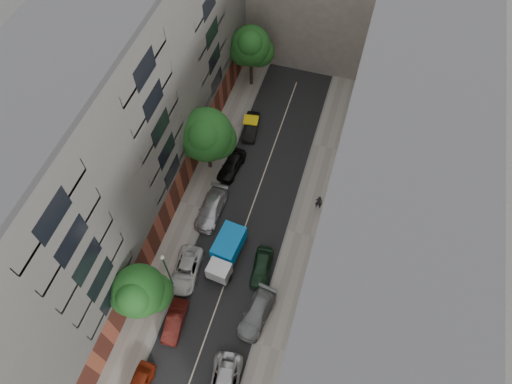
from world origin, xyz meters
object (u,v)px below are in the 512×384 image
at_px(car_left_4, 232,165).
at_px(car_right_1, 257,314).
at_px(car_right_2, 262,267).
at_px(tree_far, 251,48).
at_px(car_left_1, 175,321).
at_px(pedestrian, 319,202).
at_px(tarp_truck, 226,252).
at_px(lamp_post, 167,269).
at_px(car_left_3, 211,209).
at_px(car_left_2, 186,270).
at_px(car_left_5, 251,127).
at_px(tree_near, 140,293).
at_px(tree_mid, 207,137).

xyz_separation_m(car_left_4, car_right_1, (6.99, -14.20, -0.02)).
height_order(car_right_2, tree_far, tree_far).
height_order(car_left_1, pedestrian, pedestrian).
relative_size(tarp_truck, tree_far, 0.68).
height_order(car_right_2, lamp_post, lamp_post).
bearing_deg(car_left_3, car_left_1, -85.08).
xyz_separation_m(car_left_1, car_right_1, (6.40, 2.60, 0.06)).
height_order(tarp_truck, lamp_post, lamp_post).
distance_m(car_left_2, pedestrian, 14.15).
relative_size(tarp_truck, car_left_4, 1.26).
bearing_deg(tree_far, tarp_truck, -78.71).
relative_size(car_left_4, tree_far, 0.54).
xyz_separation_m(car_left_3, tree_far, (-1.43, 17.98, 4.78)).
xyz_separation_m(tree_far, pedestrian, (11.25, -14.42, -4.46)).
distance_m(car_left_5, tree_near, 22.58).
bearing_deg(car_left_4, car_right_1, -56.50).
distance_m(tree_near, pedestrian, 18.81).
relative_size(car_left_5, tree_near, 0.59).
distance_m(car_left_2, car_left_3, 6.62).
bearing_deg(car_left_5, tree_far, 98.70).
relative_size(car_left_2, tree_mid, 0.62).
bearing_deg(lamp_post, tree_mid, 95.73).
bearing_deg(tree_mid, car_left_2, -80.62).
height_order(car_left_3, lamp_post, lamp_post).
height_order(car_left_3, tree_far, tree_far).
bearing_deg(car_left_5, pedestrian, -47.46).
bearing_deg(car_right_1, car_left_4, 124.23).
relative_size(car_left_2, tree_near, 0.69).
bearing_deg(tree_near, car_right_1, 14.66).
xyz_separation_m(car_left_5, car_right_1, (6.61, -19.80, 0.04)).
height_order(car_left_3, tree_near, tree_near).
bearing_deg(pedestrian, car_left_4, -16.02).
bearing_deg(tree_mid, pedestrian, -7.41).
xyz_separation_m(car_left_2, car_left_3, (0.00, 6.62, 0.09)).
height_order(car_left_2, tree_near, tree_near).
height_order(car_left_4, lamp_post, lamp_post).
bearing_deg(car_left_3, pedestrian, 20.77).
xyz_separation_m(car_left_4, car_right_2, (6.19, -10.00, -0.03)).
relative_size(car_left_4, tree_mid, 0.56).
bearing_deg(tree_far, tree_near, -90.40).
height_order(car_left_3, tree_mid, tree_mid).
relative_size(car_left_1, car_left_5, 0.96).
xyz_separation_m(car_left_3, pedestrian, (9.82, 3.56, 0.32)).
height_order(car_left_1, tree_mid, tree_mid).
height_order(car_right_1, tree_near, tree_near).
distance_m(car_right_1, car_right_2, 4.28).
bearing_deg(car_right_2, lamp_post, -157.23).
xyz_separation_m(tarp_truck, car_left_2, (-3.00, -2.43, -0.67)).
height_order(tarp_truck, car_left_3, tarp_truck).
height_order(tree_near, tree_far, tree_far).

